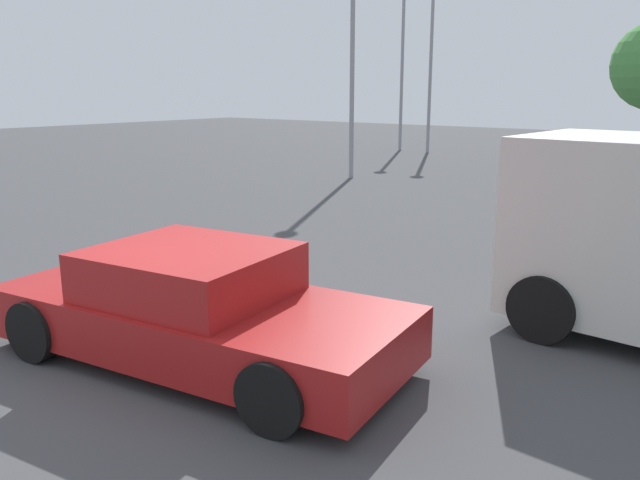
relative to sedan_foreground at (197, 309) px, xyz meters
The scene contains 6 objects.
ground_plane 0.68m from the sedan_foreground, 144.44° to the right, with size 80.00×80.00×0.00m, color #424244.
sedan_foreground is the anchor object (origin of this frame).
dog 3.05m from the sedan_foreground, 117.17° to the left, with size 0.24×0.64×0.42m.
light_post_near 23.05m from the sedan_foreground, 112.81° to the left, with size 0.44×0.44×7.12m.
light_post_mid 14.62m from the sedan_foreground, 118.80° to the left, with size 0.44×0.44×7.21m.
light_post_far 23.78m from the sedan_foreground, 116.00° to the left, with size 0.44×0.44×7.03m.
Camera 1 is at (5.14, -3.90, 2.74)m, focal length 36.22 mm.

